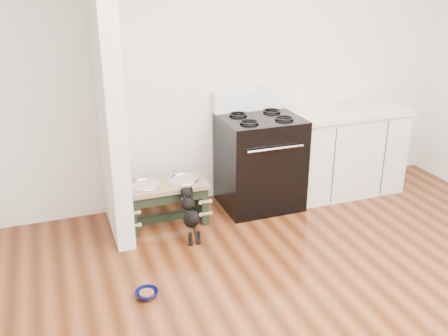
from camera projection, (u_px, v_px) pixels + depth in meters
room_shell at (390, 101)px, 2.57m from camera, size 5.00×5.00×5.00m
partition_wall at (108, 86)px, 4.13m from camera, size 0.15×0.80×2.70m
oven_range at (259, 160)px, 4.96m from camera, size 0.76×0.69×1.14m
cabinet_run at (343, 151)px, 5.29m from camera, size 1.24×0.64×0.91m
dog_feeder at (165, 195)px, 4.64m from camera, size 0.76×0.41×0.43m
puppy at (190, 213)px, 4.39m from camera, size 0.13×0.39×0.46m
floor_bowl at (147, 294)px, 3.67m from camera, size 0.23×0.23×0.05m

